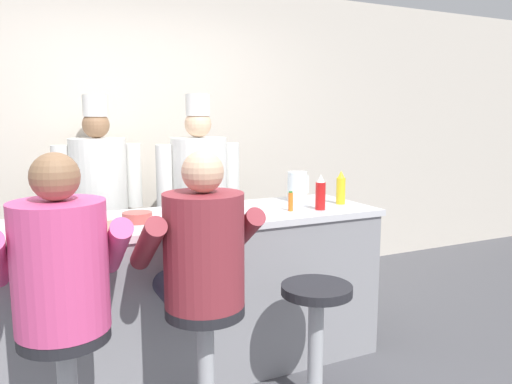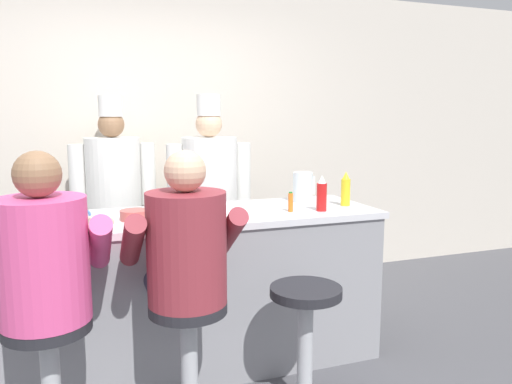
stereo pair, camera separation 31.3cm
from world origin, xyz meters
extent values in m
cube|color=beige|center=(0.00, 1.86, 1.35)|extent=(10.00, 0.06, 2.70)
cube|color=gray|center=(0.00, 0.37, 0.46)|extent=(2.35, 0.71, 0.93)
cube|color=silver|center=(0.00, 0.37, 0.95)|extent=(2.40, 0.73, 0.04)
cylinder|color=red|center=(0.82, 0.19, 1.06)|extent=(0.06, 0.06, 0.18)
cone|color=white|center=(0.82, 0.19, 1.17)|extent=(0.05, 0.05, 0.05)
cylinder|color=yellow|center=(1.06, 0.30, 1.06)|extent=(0.06, 0.06, 0.18)
cone|color=yellow|center=(1.06, 0.30, 1.17)|extent=(0.05, 0.05, 0.05)
cylinder|color=orange|center=(0.63, 0.23, 1.03)|extent=(0.03, 0.03, 0.12)
cylinder|color=#287F2D|center=(0.63, 0.23, 1.09)|extent=(0.02, 0.02, 0.01)
cylinder|color=silver|center=(0.85, 0.54, 1.07)|extent=(0.14, 0.14, 0.21)
cube|color=silver|center=(0.94, 0.54, 1.08)|extent=(0.02, 0.02, 0.12)
cylinder|color=white|center=(0.05, 0.20, 0.98)|extent=(0.26, 0.26, 0.02)
ellipsoid|color=#E0BC60|center=(0.05, 0.20, 1.00)|extent=(0.12, 0.09, 0.03)
cylinder|color=#B24C47|center=(-0.32, 0.31, 1.00)|extent=(0.17, 0.17, 0.06)
cylinder|color=#4C7AB2|center=(-0.65, 0.27, 1.02)|extent=(0.09, 0.09, 0.09)
torus|color=#4C7AB2|center=(-0.59, 0.27, 1.02)|extent=(0.07, 0.02, 0.07)
cylinder|color=beige|center=(-0.54, 0.10, 1.01)|extent=(0.09, 0.09, 0.08)
torus|color=beige|center=(-0.48, 0.10, 1.01)|extent=(0.06, 0.02, 0.06)
cylinder|color=#232328|center=(-0.78, -0.33, 0.66)|extent=(0.38, 0.38, 0.05)
cylinder|color=#33384C|center=(-0.87, -0.13, 0.70)|extent=(0.14, 0.38, 0.14)
cylinder|color=#33384C|center=(-0.68, -0.13, 0.70)|extent=(0.14, 0.38, 0.14)
cylinder|color=#E54C8C|center=(-0.78, -0.33, 0.95)|extent=(0.38, 0.38, 0.54)
cylinder|color=#E54C8C|center=(-0.54, -0.22, 0.98)|extent=(0.10, 0.41, 0.33)
sphere|color=#8C6647|center=(-0.78, -0.33, 1.32)|extent=(0.20, 0.20, 0.20)
cylinder|color=#B2B5BA|center=(-0.15, -0.33, 0.34)|extent=(0.08, 0.08, 0.64)
cylinder|color=#232328|center=(-0.15, -0.33, 0.66)|extent=(0.38, 0.38, 0.05)
cylinder|color=#33384C|center=(-0.25, -0.14, 0.69)|extent=(0.14, 0.38, 0.14)
cylinder|color=#33384C|center=(-0.06, -0.14, 0.69)|extent=(0.14, 0.38, 0.14)
cylinder|color=maroon|center=(-0.15, -0.33, 0.95)|extent=(0.38, 0.38, 0.53)
cylinder|color=maroon|center=(-0.39, -0.22, 0.97)|extent=(0.10, 0.41, 0.33)
cylinder|color=maroon|center=(0.08, -0.22, 0.97)|extent=(0.10, 0.41, 0.33)
sphere|color=#DBB28E|center=(-0.15, -0.33, 1.31)|extent=(0.19, 0.19, 0.19)
cylinder|color=#B2B5BA|center=(0.47, -0.33, 0.34)|extent=(0.08, 0.08, 0.64)
cylinder|color=#232328|center=(0.47, -0.33, 0.66)|extent=(0.38, 0.38, 0.05)
cube|color=#232328|center=(-0.34, 1.55, 0.40)|extent=(0.33, 0.18, 0.80)
cube|color=white|center=(-0.34, 1.50, 0.56)|extent=(0.30, 0.02, 0.48)
cylinder|color=white|center=(-0.34, 1.55, 1.09)|extent=(0.43, 0.43, 0.60)
sphere|color=#8C6647|center=(-0.34, 1.55, 1.49)|extent=(0.21, 0.21, 0.21)
cylinder|color=white|center=(-0.34, 1.55, 1.64)|extent=(0.18, 0.18, 0.16)
cylinder|color=white|center=(-0.62, 1.55, 1.09)|extent=(0.12, 0.12, 0.51)
cylinder|color=white|center=(-0.07, 1.55, 1.09)|extent=(0.12, 0.12, 0.51)
cube|color=#232328|center=(0.36, 1.21, 0.40)|extent=(0.33, 0.18, 0.80)
cube|color=white|center=(0.36, 1.16, 0.56)|extent=(0.30, 0.02, 0.48)
cylinder|color=white|center=(0.36, 1.21, 1.10)|extent=(0.43, 0.43, 0.60)
sphere|color=#DBB28E|center=(0.36, 1.21, 1.50)|extent=(0.21, 0.21, 0.21)
cylinder|color=white|center=(0.36, 1.21, 1.64)|extent=(0.19, 0.19, 0.16)
cylinder|color=white|center=(0.09, 1.21, 1.09)|extent=(0.12, 0.12, 0.51)
cylinder|color=white|center=(0.64, 1.21, 1.09)|extent=(0.12, 0.12, 0.51)
camera|label=1|loc=(-0.91, -2.45, 1.56)|focal=35.00mm
camera|label=2|loc=(-0.62, -2.58, 1.56)|focal=35.00mm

